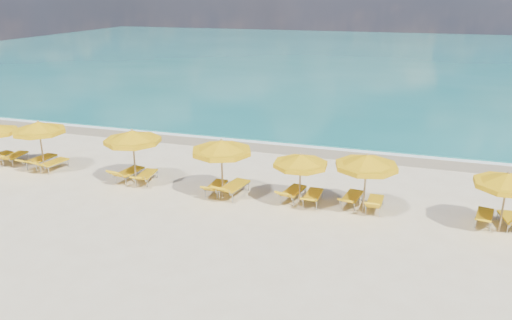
% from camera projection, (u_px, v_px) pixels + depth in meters
% --- Properties ---
extents(ground_plane, '(120.00, 120.00, 0.00)m').
position_uv_depth(ground_plane, '(245.00, 200.00, 20.04)').
color(ground_plane, beige).
extents(ocean, '(120.00, 80.00, 0.30)m').
position_uv_depth(ocean, '(366.00, 57.00, 63.39)').
color(ocean, '#126765').
rests_on(ocean, ground).
extents(wet_sand_band, '(120.00, 2.60, 0.01)m').
position_uv_depth(wet_sand_band, '(289.00, 147.00, 26.73)').
color(wet_sand_band, tan).
rests_on(wet_sand_band, ground).
extents(foam_line, '(120.00, 1.20, 0.03)m').
position_uv_depth(foam_line, '(293.00, 143.00, 27.45)').
color(foam_line, white).
rests_on(foam_line, ground).
extents(whitecap_near, '(14.00, 0.36, 0.05)m').
position_uv_depth(whitecap_near, '(242.00, 104.00, 37.10)').
color(whitecap_near, white).
rests_on(whitecap_near, ground).
extents(whitecap_far, '(18.00, 0.30, 0.05)m').
position_uv_depth(whitecap_far, '(438.00, 97.00, 39.44)').
color(whitecap_far, white).
rests_on(whitecap_far, ground).
extents(umbrella_1, '(3.05, 3.05, 2.41)m').
position_uv_depth(umbrella_1, '(39.00, 128.00, 22.68)').
color(umbrella_1, tan).
rests_on(umbrella_1, ground).
extents(umbrella_2, '(2.83, 2.83, 2.46)m').
position_uv_depth(umbrella_2, '(132.00, 137.00, 21.08)').
color(umbrella_2, tan).
rests_on(umbrella_2, ground).
extents(umbrella_3, '(2.44, 2.44, 2.47)m').
position_uv_depth(umbrella_3, '(221.00, 148.00, 19.64)').
color(umbrella_3, tan).
rests_on(umbrella_3, ground).
extents(umbrella_4, '(2.71, 2.71, 2.16)m').
position_uv_depth(umbrella_4, '(301.00, 161.00, 18.93)').
color(umbrella_4, tan).
rests_on(umbrella_4, ground).
extents(umbrella_5, '(2.71, 2.71, 2.38)m').
position_uv_depth(umbrella_5, '(367.00, 162.00, 18.20)').
color(umbrella_5, tan).
rests_on(umbrella_5, ground).
extents(umbrella_6, '(2.90, 2.90, 2.24)m').
position_uv_depth(umbrella_6, '(507.00, 181.00, 16.75)').
color(umbrella_6, tan).
rests_on(umbrella_6, ground).
extents(lounger_0_right, '(0.76, 1.82, 0.73)m').
position_uv_depth(lounger_0_right, '(15.00, 159.00, 24.28)').
color(lounger_0_right, '#A5A8AD').
rests_on(lounger_0_right, ground).
extents(lounger_1_left, '(0.82, 2.03, 0.74)m').
position_uv_depth(lounger_1_left, '(41.00, 162.00, 23.71)').
color(lounger_1_left, '#A5A8AD').
rests_on(lounger_1_left, ground).
extents(lounger_1_right, '(0.87, 1.87, 0.72)m').
position_uv_depth(lounger_1_right, '(54.00, 166.00, 23.30)').
color(lounger_1_right, '#A5A8AD').
rests_on(lounger_1_right, ground).
extents(lounger_2_left, '(0.84, 1.95, 0.81)m').
position_uv_depth(lounger_2_left, '(129.00, 175.00, 22.04)').
color(lounger_2_left, '#A5A8AD').
rests_on(lounger_2_left, ground).
extents(lounger_2_right, '(0.78, 1.84, 0.67)m').
position_uv_depth(lounger_2_right, '(146.00, 178.00, 21.78)').
color(lounger_2_right, '#A5A8AD').
rests_on(lounger_2_right, ground).
extents(lounger_3_left, '(0.58, 1.71, 0.69)m').
position_uv_depth(lounger_3_left, '(216.00, 189.00, 20.60)').
color(lounger_3_left, '#A5A8AD').
rests_on(lounger_3_left, ground).
extents(lounger_3_right, '(1.04, 2.15, 0.83)m').
position_uv_depth(lounger_3_right, '(234.00, 190.00, 20.35)').
color(lounger_3_right, '#A5A8AD').
rests_on(lounger_3_right, ground).
extents(lounger_4_left, '(0.93, 1.92, 0.74)m').
position_uv_depth(lounger_4_left, '(293.00, 195.00, 19.95)').
color(lounger_4_left, '#A5A8AD').
rests_on(lounger_4_left, ground).
extents(lounger_4_right, '(0.62, 1.82, 0.66)m').
position_uv_depth(lounger_4_right, '(313.00, 198.00, 19.63)').
color(lounger_4_right, '#A5A8AD').
rests_on(lounger_4_right, ground).
extents(lounger_5_left, '(0.84, 1.87, 0.68)m').
position_uv_depth(lounger_5_left, '(352.00, 200.00, 19.46)').
color(lounger_5_left, '#A5A8AD').
rests_on(lounger_5_left, ground).
extents(lounger_5_right, '(0.63, 1.73, 0.73)m').
position_uv_depth(lounger_5_right, '(375.00, 205.00, 19.01)').
color(lounger_5_right, '#A5A8AD').
rests_on(lounger_5_right, ground).
extents(lounger_6_left, '(0.86, 1.80, 0.63)m').
position_uv_depth(lounger_6_left, '(484.00, 219.00, 17.89)').
color(lounger_6_left, '#A5A8AD').
rests_on(lounger_6_left, ground).
extents(lounger_6_right, '(0.81, 1.62, 0.76)m').
position_uv_depth(lounger_6_right, '(510.00, 222.00, 17.66)').
color(lounger_6_right, '#A5A8AD').
rests_on(lounger_6_right, ground).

